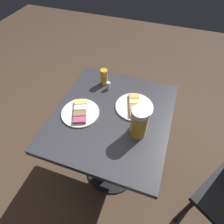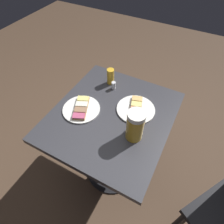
% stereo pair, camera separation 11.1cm
% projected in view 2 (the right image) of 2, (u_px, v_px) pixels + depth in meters
% --- Properties ---
extents(ground_plane, '(6.00, 6.00, 0.00)m').
position_uv_depth(ground_plane, '(112.00, 168.00, 1.69)').
color(ground_plane, '#4C3828').
extents(cafe_table, '(0.68, 0.76, 0.75)m').
position_uv_depth(cafe_table, '(112.00, 131.00, 1.25)').
color(cafe_table, black).
rests_on(cafe_table, ground_plane).
extents(plate_near, '(0.23, 0.23, 0.03)m').
position_uv_depth(plate_near, '(136.00, 109.00, 1.14)').
color(plate_near, white).
rests_on(plate_near, cafe_table).
extents(plate_far, '(0.22, 0.22, 0.03)m').
position_uv_depth(plate_far, '(81.00, 109.00, 1.14)').
color(plate_far, white).
rests_on(plate_far, cafe_table).
extents(beer_mug, '(0.09, 0.15, 0.19)m').
position_uv_depth(beer_mug, '(135.00, 125.00, 0.96)').
color(beer_mug, gold).
rests_on(beer_mug, cafe_table).
extents(beer_glass_small, '(0.05, 0.05, 0.11)m').
position_uv_depth(beer_glass_small, '(111.00, 77.00, 1.27)').
color(beer_glass_small, gold).
rests_on(beer_glass_small, cafe_table).
extents(salt_shaker, '(0.03, 0.03, 0.05)m').
position_uv_depth(salt_shaker, '(114.00, 86.00, 1.25)').
color(salt_shaker, silver).
rests_on(salt_shaker, cafe_table).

